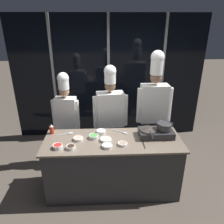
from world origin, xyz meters
TOP-DOWN VIEW (x-y plane):
  - ground_plane at (0.00, 0.00)m, footprint 24.00×24.00m
  - window_wall_back at (0.00, 1.87)m, footprint 4.17×0.09m
  - demo_counter at (0.00, 0.00)m, footprint 2.07×0.76m
  - portable_stove at (0.67, 0.08)m, footprint 0.52×0.32m
  - frying_pan at (0.55, 0.08)m, footprint 0.27×0.47m
  - stock_pot at (0.79, 0.08)m, footprint 0.25×0.22m
  - squeeze_bottle_chili at (-0.95, 0.25)m, footprint 0.07×0.07m
  - prep_bowl_garlic at (-0.09, -0.20)m, footprint 0.15×0.15m
  - prep_bowl_scallions at (-0.29, 0.07)m, footprint 0.15×0.15m
  - prep_bowl_soy_glaze at (-0.60, -0.21)m, footprint 0.13×0.13m
  - prep_bowl_chicken at (-0.11, -0.02)m, footprint 0.17×0.17m
  - prep_bowl_mushrooms at (0.13, -0.15)m, footprint 0.14×0.14m
  - prep_bowl_rice at (-0.18, 0.22)m, footprint 0.15×0.15m
  - prep_bowl_bell_pepper at (-0.78, -0.19)m, footprint 0.14×0.14m
  - prep_bowl_shrimp at (-0.52, 0.03)m, footprint 0.15×0.15m
  - serving_spoon_slotted at (0.18, 0.22)m, footprint 0.25×0.17m
  - serving_spoon_solid at (-0.70, 0.23)m, footprint 0.28×0.12m
  - chef_head at (-0.80, 0.77)m, footprint 0.49×0.23m
  - chef_sous at (-0.01, 0.77)m, footprint 0.62×0.30m
  - chef_line at (0.78, 0.77)m, footprint 0.63×0.26m

SIDE VIEW (x-z plane):
  - ground_plane at x=0.00m, z-range 0.00..0.00m
  - demo_counter at x=0.00m, z-range 0.00..0.91m
  - serving_spoon_slotted at x=0.18m, z-range 0.91..0.92m
  - serving_spoon_solid at x=-0.70m, z-range 0.91..0.92m
  - prep_bowl_mushrooms at x=0.13m, z-range 0.91..0.95m
  - prep_bowl_chicken at x=-0.11m, z-range 0.91..0.95m
  - prep_bowl_shrimp at x=-0.52m, z-range 0.91..0.95m
  - prep_bowl_garlic at x=-0.09m, z-range 0.91..0.96m
  - prep_bowl_soy_glaze at x=-0.60m, z-range 0.91..0.96m
  - prep_bowl_rice at x=-0.18m, z-range 0.91..0.96m
  - prep_bowl_scallions at x=-0.29m, z-range 0.91..0.97m
  - prep_bowl_bell_pepper at x=-0.78m, z-range 0.91..0.97m
  - portable_stove at x=0.67m, z-range 0.91..1.02m
  - squeeze_bottle_chili at x=-0.95m, z-range 0.90..1.06m
  - chef_head at x=-0.80m, z-range 0.16..1.92m
  - frying_pan at x=0.55m, z-range 1.02..1.06m
  - chef_sous at x=-0.01m, z-range 0.12..2.00m
  - stock_pot at x=0.79m, z-range 1.03..1.13m
  - chef_line at x=0.78m, z-range 0.14..2.26m
  - window_wall_back at x=0.00m, z-range 0.00..2.70m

